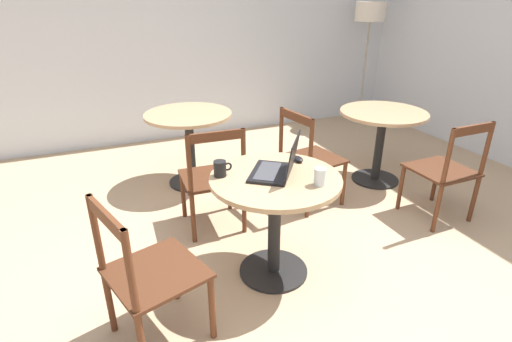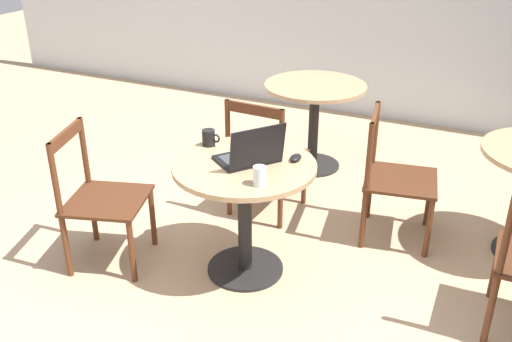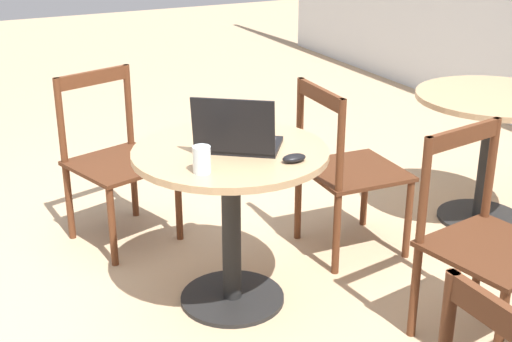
% 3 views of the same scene
% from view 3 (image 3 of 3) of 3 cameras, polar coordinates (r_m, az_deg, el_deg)
% --- Properties ---
extents(ground_plane, '(16.00, 16.00, 0.00)m').
position_cam_3_polar(ground_plane, '(3.23, -5.16, -10.67)').
color(ground_plane, tan).
extents(cafe_table_near, '(0.82, 0.82, 0.72)m').
position_cam_3_polar(cafe_table_near, '(3.01, -2.02, -1.37)').
color(cafe_table_near, black).
rests_on(cafe_table_near, ground_plane).
extents(cafe_table_far, '(0.82, 0.82, 0.72)m').
position_cam_3_polar(cafe_table_far, '(4.00, 18.29, 3.44)').
color(cafe_table_far, black).
rests_on(cafe_table_far, ground_plane).
extents(chair_near_left, '(0.57, 0.57, 0.87)m').
position_cam_3_polar(chair_near_left, '(3.72, -11.16, 0.92)').
color(chair_near_left, '#562D19').
rests_on(chair_near_left, ground_plane).
extents(chair_mid_left, '(0.52, 0.52, 0.87)m').
position_cam_3_polar(chair_mid_left, '(2.95, 17.84, -5.45)').
color(chair_mid_left, '#562D19').
rests_on(chair_mid_left, ground_plane).
extents(chair_far_front, '(0.48, 0.48, 0.87)m').
position_cam_3_polar(chair_far_front, '(3.53, 7.20, 0.07)').
color(chair_far_front, '#562D19').
rests_on(chair_far_front, ground_plane).
extents(laptop, '(0.42, 0.43, 0.25)m').
position_cam_3_polar(laptop, '(2.92, -1.47, 2.60)').
color(laptop, black).
rests_on(laptop, cafe_table_near).
extents(mouse, '(0.06, 0.10, 0.03)m').
position_cam_3_polar(mouse, '(2.81, 3.07, 1.04)').
color(mouse, black).
rests_on(mouse, cafe_table_near).
extents(mug, '(0.12, 0.08, 0.10)m').
position_cam_3_polar(mug, '(3.25, -2.03, 4.61)').
color(mug, black).
rests_on(mug, cafe_table_near).
extents(drinking_glass, '(0.07, 0.07, 0.11)m').
position_cam_3_polar(drinking_glass, '(2.69, -4.36, 0.91)').
color(drinking_glass, silver).
rests_on(drinking_glass, cafe_table_near).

